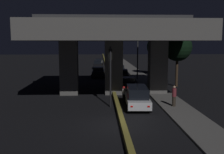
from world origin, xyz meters
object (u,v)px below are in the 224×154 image
at_px(car_black_second, 127,84).
at_px(motorcycle_red_filtering_far, 114,74).
at_px(car_white_lead, 137,97).
at_px(car_black_second_oncoming, 98,65).
at_px(motorcycle_black_filtering_near, 124,95).
at_px(car_black_third, 122,75).
at_px(car_black_fourth, 119,69).
at_px(pedestrian_on_sidewalk, 174,96).
at_px(car_black_lead_oncoming, 98,72).
at_px(traffic_light_left_of_median, 110,66).
at_px(street_lamp, 135,46).
at_px(motorcycle_white_filtering_mid, 116,82).
at_px(car_silver_third_oncoming, 99,62).

bearing_deg(car_black_second, motorcycle_red_filtering_far, 4.42).
relative_size(car_white_lead, car_black_second, 1.12).
bearing_deg(car_black_second_oncoming, motorcycle_black_filtering_near, 6.89).
xyz_separation_m(car_white_lead, car_black_third, (0.14, 16.06, -0.15)).
distance_m(car_black_fourth, motorcycle_red_filtering_far, 5.52).
bearing_deg(pedestrian_on_sidewalk, car_black_lead_oncoming, 107.80).
relative_size(traffic_light_left_of_median, pedestrian_on_sidewalk, 2.94).
distance_m(traffic_light_left_of_median, street_lamp, 16.00).
height_order(car_black_third, car_black_lead_oncoming, car_black_lead_oncoming).
relative_size(car_black_fourth, motorcycle_white_filtering_mid, 2.24).
xyz_separation_m(traffic_light_left_of_median, car_black_lead_oncoming, (-1.09, 19.11, -2.66)).
bearing_deg(car_white_lead, car_silver_third_oncoming, 7.19).
bearing_deg(traffic_light_left_of_median, car_black_fourth, 84.11).
relative_size(car_black_third, motorcycle_white_filtering_mid, 2.57).
relative_size(traffic_light_left_of_median, car_black_second, 1.25).
bearing_deg(street_lamp, pedestrian_on_sidewalk, -85.95).
distance_m(car_white_lead, car_black_lead_oncoming, 19.70).
xyz_separation_m(car_black_third, car_silver_third_oncoming, (-3.45, 25.96, -0.07)).
xyz_separation_m(car_black_fourth, pedestrian_on_sidewalk, (2.86, -23.53, 0.20)).
xyz_separation_m(car_black_lead_oncoming, motorcycle_white_filtering_mid, (2.22, -8.79, -0.21)).
height_order(car_white_lead, motorcycle_black_filtering_near, car_white_lead).
xyz_separation_m(car_silver_third_oncoming, motorcycle_white_filtering_mid, (2.23, -31.38, -0.12)).
xyz_separation_m(street_lamp, motorcycle_black_filtering_near, (-2.79, -13.32, -4.31)).
xyz_separation_m(car_white_lead, car_black_fourth, (0.16, 23.29, -0.13)).
xyz_separation_m(car_black_lead_oncoming, motorcycle_red_filtering_far, (2.33, -1.54, -0.16)).
bearing_deg(car_black_lead_oncoming, car_silver_third_oncoming, -178.42).
distance_m(car_black_second_oncoming, car_silver_third_oncoming, 9.20).
xyz_separation_m(traffic_light_left_of_median, car_black_fourth, (2.37, 22.97, -2.66)).
height_order(car_white_lead, car_black_third, car_white_lead).
distance_m(traffic_light_left_of_median, car_black_fourth, 23.24).
xyz_separation_m(motorcycle_red_filtering_far, pedestrian_on_sidewalk, (3.98, -18.13, 0.36)).
height_order(street_lamp, pedestrian_on_sidewalk, street_lamp).
bearing_deg(car_black_second_oncoming, pedestrian_on_sidewalk, 13.16).
bearing_deg(street_lamp, motorcycle_red_filtering_far, 142.74).
relative_size(car_black_second_oncoming, motorcycle_red_filtering_far, 2.44).
bearing_deg(car_black_fourth, motorcycle_red_filtering_far, 167.37).
distance_m(car_black_third, pedestrian_on_sidewalk, 16.55).
height_order(street_lamp, motorcycle_red_filtering_far, street_lamp).
distance_m(car_white_lead, car_black_third, 16.06).
bearing_deg(motorcycle_white_filtering_mid, car_black_third, -12.51).
relative_size(car_black_second_oncoming, pedestrian_on_sidewalk, 2.60).
xyz_separation_m(motorcycle_black_filtering_near, motorcycle_red_filtering_far, (-0.07, 15.48, 0.03)).
bearing_deg(car_white_lead, car_black_third, 2.18).
distance_m(car_silver_third_oncoming, pedestrian_on_sidewalk, 42.73).
relative_size(car_black_second, car_black_lead_oncoming, 0.88).
bearing_deg(car_black_second, car_black_lead_oncoming, 14.92).
bearing_deg(car_white_lead, motorcycle_black_filtering_near, 23.17).
xyz_separation_m(street_lamp, car_black_fourth, (-1.73, 7.57, -4.12)).
bearing_deg(car_black_second_oncoming, car_black_fourth, 22.92).
distance_m(traffic_light_left_of_median, pedestrian_on_sidewalk, 5.81).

